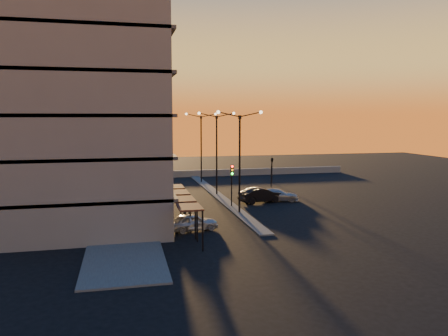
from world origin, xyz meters
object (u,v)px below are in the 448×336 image
Objects in this scene: streetlamp_mid at (217,147)px; traffic_light_main at (232,179)px; car_sedan at (261,195)px; car_wagon at (277,195)px; car_hatchback at (193,222)px.

streetlamp_mid reaches higher than traffic_light_main.
car_wagon is at bearing -90.82° from car_sedan.
streetlamp_mid is 2.38× the size of car_hatchback.
car_sedan is at bearing 112.71° from car_wagon.
car_hatchback is at bearing -123.00° from traffic_light_main.
car_sedan reaches higher than car_hatchback.
streetlamp_mid is 2.08× the size of car_wagon.
traffic_light_main is at bearing -43.49° from car_hatchback.
car_wagon is (5.54, -5.02, -4.93)m from streetlamp_mid.
car_hatchback is at bearing 146.01° from car_wagon.
traffic_light_main is 4.54m from car_sedan.
streetlamp_mid is at bearing 90.00° from traffic_light_main.
car_sedan is (3.62, -5.36, -4.81)m from streetlamp_mid.
car_sedan is at bearing -55.99° from streetlamp_mid.
car_wagon is at bearing 20.85° from traffic_light_main.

